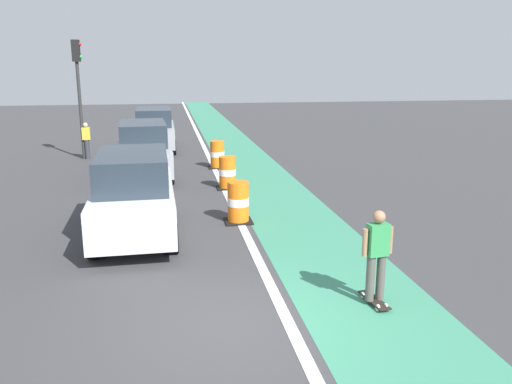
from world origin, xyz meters
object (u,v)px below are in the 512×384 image
object	(u,v)px
parked_suv_second	(144,150)
traffic_barrel_back	(217,155)
skateboarder_on_lane	(377,254)
pedestrian_crossing	(87,140)
parked_suv_nearest	(134,194)
traffic_barrel_front	(238,203)
traffic_barrel_mid	(227,173)
parked_suv_third	(155,129)
traffic_light_corner	(78,78)

from	to	relation	value
parked_suv_second	traffic_barrel_back	world-z (taller)	parked_suv_second
skateboarder_on_lane	pedestrian_crossing	world-z (taller)	skateboarder_on_lane
skateboarder_on_lane	parked_suv_nearest	size ratio (longest dim) A/B	0.36
traffic_barrel_back	pedestrian_crossing	bearing A→B (deg)	151.18
traffic_barrel_front	traffic_barrel_mid	xyz separation A→B (m)	(0.17, 3.89, 0.00)
parked_suv_third	traffic_barrel_back	size ratio (longest dim) A/B	4.23
skateboarder_on_lane	traffic_barrel_front	distance (m)	5.49
skateboarder_on_lane	parked_suv_third	xyz separation A→B (m)	(-4.05, 17.65, 0.12)
parked_suv_third	traffic_barrel_mid	distance (m)	8.93
parked_suv_third	traffic_light_corner	xyz separation A→B (m)	(-3.08, -1.82, 2.47)
parked_suv_nearest	traffic_barrel_front	xyz separation A→B (m)	(2.62, 0.66, -0.50)
traffic_light_corner	parked_suv_third	bearing A→B (deg)	30.56
parked_suv_second	pedestrian_crossing	bearing A→B (deg)	121.30
traffic_barrel_back	traffic_light_corner	world-z (taller)	traffic_light_corner
traffic_barrel_front	traffic_light_corner	xyz separation A→B (m)	(-5.45, 10.62, 2.97)
skateboarder_on_lane	parked_suv_second	size ratio (longest dim) A/B	0.36
skateboarder_on_lane	traffic_barrel_back	size ratio (longest dim) A/B	1.55
traffic_barrel_mid	parked_suv_nearest	bearing A→B (deg)	-121.44
parked_suv_third	pedestrian_crossing	size ratio (longest dim) A/B	2.86
skateboarder_on_lane	traffic_barrel_front	bearing A→B (deg)	107.84
traffic_barrel_back	traffic_light_corner	xyz separation A→B (m)	(-5.63, 3.07, 2.97)
traffic_light_corner	parked_suv_second	bearing A→B (deg)	-57.59
traffic_barrel_mid	traffic_barrel_back	world-z (taller)	same
parked_suv_second	parked_suv_nearest	bearing A→B (deg)	-89.70
skateboarder_on_lane	parked_suv_second	distance (m)	12.22
traffic_barrel_mid	traffic_barrel_back	xyz separation A→B (m)	(0.01, 3.66, 0.00)
skateboarder_on_lane	traffic_light_corner	bearing A→B (deg)	114.23
parked_suv_third	traffic_barrel_back	world-z (taller)	parked_suv_third
parked_suv_second	traffic_barrel_front	distance (m)	6.78
parked_suv_nearest	pedestrian_crossing	world-z (taller)	parked_suv_nearest
parked_suv_third	pedestrian_crossing	distance (m)	3.48
parked_suv_second	parked_suv_third	distance (m)	6.23
skateboarder_on_lane	parked_suv_third	bearing A→B (deg)	102.92
pedestrian_crossing	traffic_barrel_front	bearing A→B (deg)	-63.37
skateboarder_on_lane	traffic_barrel_back	xyz separation A→B (m)	(-1.49, 12.76, -0.38)
traffic_barrel_mid	pedestrian_crossing	size ratio (longest dim) A/B	0.68
traffic_barrel_front	traffic_barrel_back	size ratio (longest dim) A/B	1.00
parked_suv_third	traffic_barrel_front	distance (m)	12.68
skateboarder_on_lane	parked_suv_second	world-z (taller)	parked_suv_second
traffic_barrel_front	pedestrian_crossing	bearing A→B (deg)	116.63
parked_suv_third	pedestrian_crossing	world-z (taller)	parked_suv_third
parked_suv_nearest	pedestrian_crossing	bearing A→B (deg)	103.43
skateboarder_on_lane	traffic_light_corner	xyz separation A→B (m)	(-7.13, 15.83, 2.59)
traffic_barrel_back	traffic_light_corner	size ratio (longest dim) A/B	0.21
parked_suv_third	traffic_barrel_front	bearing A→B (deg)	-79.20
traffic_barrel_back	traffic_barrel_front	bearing A→B (deg)	-91.39
traffic_barrel_back	pedestrian_crossing	world-z (taller)	pedestrian_crossing
pedestrian_crossing	traffic_light_corner	bearing A→B (deg)	159.99
parked_suv_second	parked_suv_third	bearing A→B (deg)	87.42
parked_suv_nearest	parked_suv_second	distance (m)	6.88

